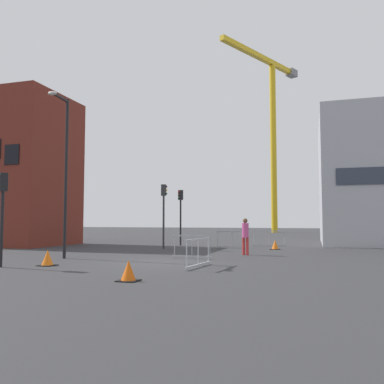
{
  "coord_description": "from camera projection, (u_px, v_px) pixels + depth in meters",
  "views": [
    {
      "loc": [
        6.05,
        -15.88,
        1.76
      ],
      "look_at": [
        0.0,
        4.25,
        3.24
      ],
      "focal_mm": 37.78,
      "sensor_mm": 36.0,
      "label": 1
    }
  ],
  "objects": [
    {
      "name": "pedestrian_walking",
      "position": [
        245.0,
        233.0,
        20.6
      ],
      "size": [
        0.34,
        0.34,
        1.87
      ],
      "color": "red",
      "rests_on": "ground"
    },
    {
      "name": "traffic_light_island",
      "position": [
        164.0,
        206.0,
        24.89
      ],
      "size": [
        0.38,
        0.27,
        3.98
      ],
      "color": "#2D2D30",
      "rests_on": "ground"
    },
    {
      "name": "traffic_cone_orange",
      "position": [
        48.0,
        258.0,
        15.7
      ],
      "size": [
        0.61,
        0.61,
        0.62
      ],
      "color": "black",
      "rests_on": "ground"
    },
    {
      "name": "traffic_cone_striped",
      "position": [
        128.0,
        271.0,
        11.73
      ],
      "size": [
        0.6,
        0.6,
        0.6
      ],
      "color": "black",
      "rests_on": "ground"
    },
    {
      "name": "safety_barrier_rear",
      "position": [
        198.0,
        252.0,
        15.12
      ],
      "size": [
        0.33,
        2.35,
        1.08
      ],
      "color": "#B2B5BA",
      "rests_on": "ground"
    },
    {
      "name": "construction_crane",
      "position": [
        271.0,
        117.0,
        60.17
      ],
      "size": [
        9.31,
        16.94,
        26.06
      ],
      "color": "gold",
      "rests_on": "ground"
    },
    {
      "name": "brick_building",
      "position": [
        18.0,
        171.0,
        29.27
      ],
      "size": [
        7.19,
        6.23,
        10.68
      ],
      "color": "maroon",
      "rests_on": "ground"
    },
    {
      "name": "traffic_light_median",
      "position": [
        2.0,
        203.0,
        15.36
      ],
      "size": [
        0.35,
        0.39,
        3.57
      ],
      "color": "black",
      "rests_on": "ground"
    },
    {
      "name": "ground",
      "position": [
        163.0,
        263.0,
        16.78
      ],
      "size": [
        160.0,
        160.0,
        0.0
      ],
      "primitive_type": "plane",
      "color": "#333335"
    },
    {
      "name": "safety_barrier_left_run",
      "position": [
        232.0,
        239.0,
        25.62
      ],
      "size": [
        2.06,
        0.1,
        1.08
      ],
      "color": "gray",
      "rests_on": "ground"
    },
    {
      "name": "traffic_light_far",
      "position": [
        181.0,
        208.0,
        28.69
      ],
      "size": [
        0.36,
        0.38,
        3.92
      ],
      "color": "black",
      "rests_on": "ground"
    },
    {
      "name": "safety_barrier_front",
      "position": [
        192.0,
        246.0,
        18.6
      ],
      "size": [
        1.95,
        0.24,
        1.08
      ],
      "color": "gray",
      "rests_on": "ground"
    },
    {
      "name": "traffic_cone_by_barrier",
      "position": [
        275.0,
        245.0,
        24.51
      ],
      "size": [
        0.57,
        0.57,
        0.58
      ],
      "color": "black",
      "rests_on": "ground"
    },
    {
      "name": "safety_barrier_mid_span",
      "position": [
        269.0,
        238.0,
        27.43
      ],
      "size": [
        2.32,
        0.09,
        1.08
      ],
      "color": "#9EA0A5",
      "rests_on": "ground"
    },
    {
      "name": "streetlamp_tall",
      "position": [
        64.0,
        164.0,
        18.81
      ],
      "size": [
        0.44,
        1.55,
        7.5
      ],
      "color": "black",
      "rests_on": "ground"
    }
  ]
}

